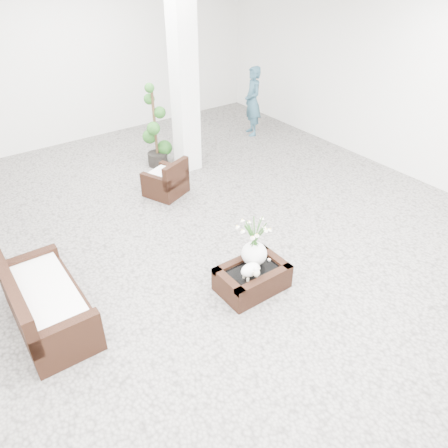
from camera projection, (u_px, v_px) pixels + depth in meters
ground at (220, 256)px, 6.48m from camera, size 11.00×11.00×0.00m
column at (184, 80)px, 7.99m from camera, size 0.40×0.40×3.50m
coffee_table at (252, 279)px, 5.81m from camera, size 0.90×0.60×0.31m
sheep_figurine at (250, 271)px, 5.54m from camera, size 0.28×0.23×0.21m
planter_narcissus at (255, 238)px, 5.62m from camera, size 0.44×0.44×0.80m
tealight at (269, 260)px, 5.87m from camera, size 0.04×0.04×0.03m
armchair at (165, 177)px, 7.85m from camera, size 0.83×0.81×0.68m
loveseat at (46, 296)px, 5.15m from camera, size 0.77×1.58×0.84m
topiary at (155, 126)px, 8.58m from camera, size 0.44×0.44×1.65m
shopper at (253, 101)px, 10.01m from camera, size 0.55×0.66×1.56m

